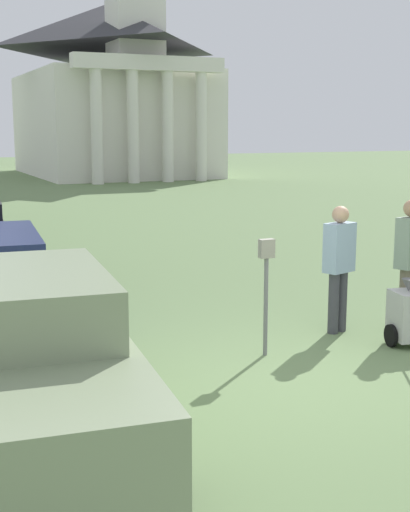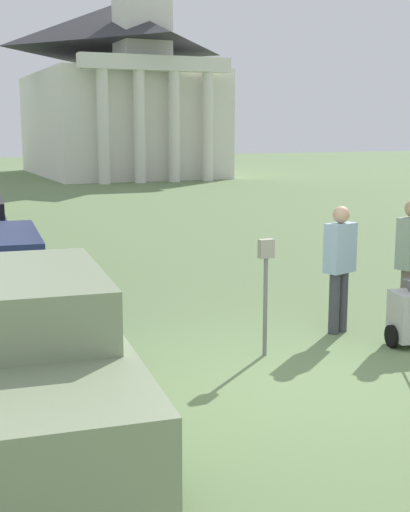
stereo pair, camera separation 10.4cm
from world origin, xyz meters
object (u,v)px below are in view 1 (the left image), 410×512
parked_car_sage (10,360)px  person_supervisor (410,256)px  equipment_cart (407,315)px  church (112,78)px  parking_meter (266,275)px  person_worker (339,261)px

parked_car_sage → person_supervisor: 5.50m
person_supervisor → equipment_cart: person_supervisor is taller
person_supervisor → equipment_cart: bearing=31.9°
equipment_cart → parked_car_sage: bearing=-160.8°
church → parking_meter: bearing=-103.6°
parked_car_sage → person_worker: 4.72m
parked_car_sage → person_worker: bearing=25.4°
person_supervisor → parking_meter: bearing=-14.3°
person_worker → equipment_cart: bearing=99.5°
parking_meter → person_worker: person_worker is taller
parking_meter → equipment_cart: parking_meter is taller
church → person_worker: bearing=-101.5°
parking_meter → person_worker: (1.33, 0.47, -0.02)m
parked_car_sage → person_supervisor: size_ratio=2.83×
parking_meter → person_supervisor: (2.23, 0.17, 0.03)m
parking_meter → equipment_cart: (1.78, -0.38, -0.58)m
parked_car_sage → person_worker: (4.43, 1.59, 0.25)m
person_worker → person_supervisor: (0.90, -0.30, 0.05)m
parked_car_sage → parking_meter: parked_car_sage is taller
parking_meter → church: (7.75, 32.10, 4.40)m
parking_meter → person_worker: bearing=19.5°
parked_car_sage → equipment_cart: bearing=14.3°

